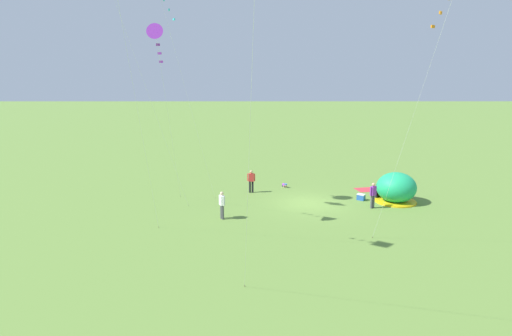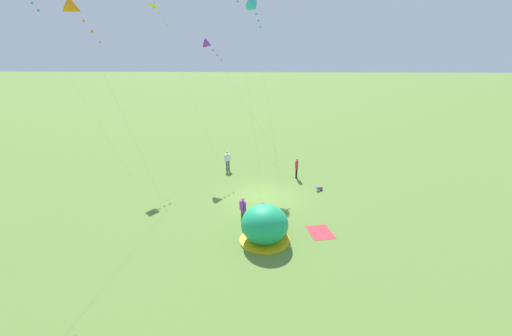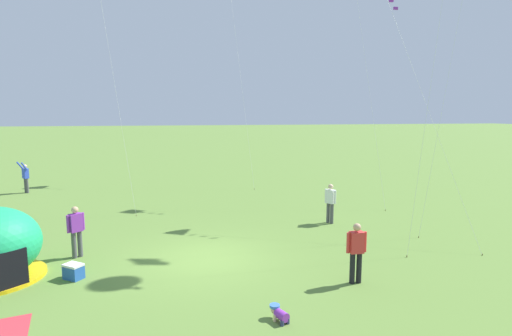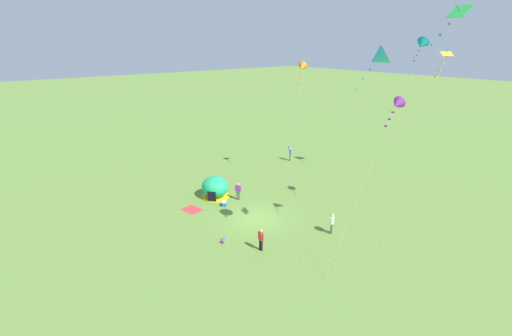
{
  "view_description": "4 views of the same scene",
  "coord_description": "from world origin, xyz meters",
  "px_view_note": "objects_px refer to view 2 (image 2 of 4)",
  "views": [
    {
      "loc": [
        3.62,
        26.39,
        8.18
      ],
      "look_at": [
        3.58,
        4.84,
        3.54
      ],
      "focal_mm": 28.0,
      "sensor_mm": 36.0,
      "label": 1
    },
    {
      "loc": [
        -22.9,
        -0.52,
        10.08
      ],
      "look_at": [
        -0.11,
        0.44,
        2.22
      ],
      "focal_mm": 24.0,
      "sensor_mm": 36.0,
      "label": 2
    },
    {
      "loc": [
        -1.07,
        -12.59,
        4.73
      ],
      "look_at": [
        2.9,
        5.65,
        2.17
      ],
      "focal_mm": 28.0,
      "sensor_mm": 36.0,
      "label": 3
    },
    {
      "loc": [
        20.59,
        -16.65,
        14.43
      ],
      "look_at": [
        -1.37,
        1.05,
        4.09
      ],
      "focal_mm": 24.0,
      "sensor_mm": 36.0,
      "label": 4
    }
  ],
  "objects_px": {
    "person_strolling": "(297,167)",
    "person_far_back": "(243,209)",
    "cooler_box": "(273,218)",
    "kite_yellow": "(158,14)",
    "popup_tent": "(265,225)",
    "person_watching_sky": "(228,160)",
    "kite_purple": "(208,44)",
    "kite_orange": "(74,8)",
    "toddler_crawling": "(319,188)",
    "kite_cyan": "(254,7)"
  },
  "relations": [
    {
      "from": "cooler_box",
      "to": "kite_yellow",
      "type": "distance_m",
      "value": 21.02
    },
    {
      "from": "popup_tent",
      "to": "cooler_box",
      "type": "height_order",
      "value": "popup_tent"
    },
    {
      "from": "kite_orange",
      "to": "person_strolling",
      "type": "bearing_deg",
      "value": -55.65
    },
    {
      "from": "kite_orange",
      "to": "toddler_crawling",
      "type": "bearing_deg",
      "value": -67.51
    },
    {
      "from": "person_far_back",
      "to": "person_strolling",
      "type": "bearing_deg",
      "value": -25.31
    },
    {
      "from": "kite_orange",
      "to": "kite_yellow",
      "type": "relative_size",
      "value": 0.9
    },
    {
      "from": "toddler_crawling",
      "to": "kite_yellow",
      "type": "height_order",
      "value": "kite_yellow"
    },
    {
      "from": "person_strolling",
      "to": "person_watching_sky",
      "type": "bearing_deg",
      "value": 73.84
    },
    {
      "from": "person_watching_sky",
      "to": "person_far_back",
      "type": "xyz_separation_m",
      "value": [
        -9.8,
        -2.12,
        0.0
      ]
    },
    {
      "from": "cooler_box",
      "to": "kite_purple",
      "type": "relative_size",
      "value": 0.06
    },
    {
      "from": "popup_tent",
      "to": "person_strolling",
      "type": "xyz_separation_m",
      "value": [
        10.07,
        -2.45,
        -0.03
      ]
    },
    {
      "from": "person_strolling",
      "to": "person_far_back",
      "type": "xyz_separation_m",
      "value": [
        -8.07,
        3.82,
        0.0
      ]
    },
    {
      "from": "person_watching_sky",
      "to": "person_far_back",
      "type": "distance_m",
      "value": 10.02
    },
    {
      "from": "person_watching_sky",
      "to": "kite_purple",
      "type": "distance_m",
      "value": 10.25
    },
    {
      "from": "kite_purple",
      "to": "kite_yellow",
      "type": "distance_m",
      "value": 5.08
    },
    {
      "from": "person_watching_sky",
      "to": "person_strolling",
      "type": "relative_size",
      "value": 1.0
    },
    {
      "from": "cooler_box",
      "to": "kite_yellow",
      "type": "height_order",
      "value": "kite_yellow"
    },
    {
      "from": "popup_tent",
      "to": "kite_cyan",
      "type": "bearing_deg",
      "value": 4.91
    },
    {
      "from": "popup_tent",
      "to": "kite_orange",
      "type": "xyz_separation_m",
      "value": [
        1.73,
        9.76,
        11.1
      ]
    },
    {
      "from": "person_strolling",
      "to": "person_far_back",
      "type": "relative_size",
      "value": 1.0
    },
    {
      "from": "cooler_box",
      "to": "person_far_back",
      "type": "xyz_separation_m",
      "value": [
        -0.27,
        1.83,
        0.74
      ]
    },
    {
      "from": "person_strolling",
      "to": "person_far_back",
      "type": "bearing_deg",
      "value": 154.69
    },
    {
      "from": "person_far_back",
      "to": "kite_orange",
      "type": "distance_m",
      "value": 13.94
    },
    {
      "from": "cooler_box",
      "to": "person_strolling",
      "type": "distance_m",
      "value": 8.08
    },
    {
      "from": "kite_orange",
      "to": "popup_tent",
      "type": "bearing_deg",
      "value": -100.07
    },
    {
      "from": "cooler_box",
      "to": "person_strolling",
      "type": "bearing_deg",
      "value": -14.31
    },
    {
      "from": "toddler_crawling",
      "to": "kite_orange",
      "type": "height_order",
      "value": "kite_orange"
    },
    {
      "from": "person_far_back",
      "to": "kite_purple",
      "type": "bearing_deg",
      "value": 17.13
    },
    {
      "from": "person_far_back",
      "to": "kite_yellow",
      "type": "xyz_separation_m",
      "value": [
        13.44,
        8.33,
        12.12
      ]
    },
    {
      "from": "person_watching_sky",
      "to": "kite_yellow",
      "type": "relative_size",
      "value": 0.12
    },
    {
      "from": "popup_tent",
      "to": "toddler_crawling",
      "type": "height_order",
      "value": "popup_tent"
    },
    {
      "from": "person_watching_sky",
      "to": "person_far_back",
      "type": "bearing_deg",
      "value": -167.78
    },
    {
      "from": "toddler_crawling",
      "to": "person_watching_sky",
      "type": "relative_size",
      "value": 0.32
    },
    {
      "from": "popup_tent",
      "to": "cooler_box",
      "type": "relative_size",
      "value": 4.36
    },
    {
      "from": "cooler_box",
      "to": "kite_cyan",
      "type": "xyz_separation_m",
      "value": [
        13.27,
        1.79,
        13.41
      ]
    },
    {
      "from": "toddler_crawling",
      "to": "popup_tent",
      "type": "bearing_deg",
      "value": 151.74
    },
    {
      "from": "kite_orange",
      "to": "kite_cyan",
      "type": "height_order",
      "value": "kite_cyan"
    },
    {
      "from": "kite_purple",
      "to": "kite_cyan",
      "type": "height_order",
      "value": "kite_cyan"
    },
    {
      "from": "toddler_crawling",
      "to": "person_watching_sky",
      "type": "distance_m",
      "value": 8.7
    },
    {
      "from": "person_strolling",
      "to": "kite_orange",
      "type": "distance_m",
      "value": 18.51
    },
    {
      "from": "person_strolling",
      "to": "kite_purple",
      "type": "distance_m",
      "value": 13.25
    },
    {
      "from": "person_far_back",
      "to": "kite_orange",
      "type": "height_order",
      "value": "kite_orange"
    },
    {
      "from": "toddler_crawling",
      "to": "kite_purple",
      "type": "xyz_separation_m",
      "value": [
        7.42,
        9.32,
        10.39
      ]
    },
    {
      "from": "kite_orange",
      "to": "kite_yellow",
      "type": "height_order",
      "value": "kite_yellow"
    },
    {
      "from": "popup_tent",
      "to": "kite_purple",
      "type": "bearing_deg",
      "value": 19.75
    },
    {
      "from": "kite_orange",
      "to": "kite_yellow",
      "type": "bearing_deg",
      "value": -0.22
    },
    {
      "from": "kite_purple",
      "to": "kite_orange",
      "type": "height_order",
      "value": "kite_orange"
    },
    {
      "from": "popup_tent",
      "to": "person_strolling",
      "type": "relative_size",
      "value": 1.63
    },
    {
      "from": "cooler_box",
      "to": "toddler_crawling",
      "type": "xyz_separation_m",
      "value": [
        5.15,
        -3.53,
        -0.04
      ]
    },
    {
      "from": "cooler_box",
      "to": "kite_purple",
      "type": "distance_m",
      "value": 17.28
    }
  ]
}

